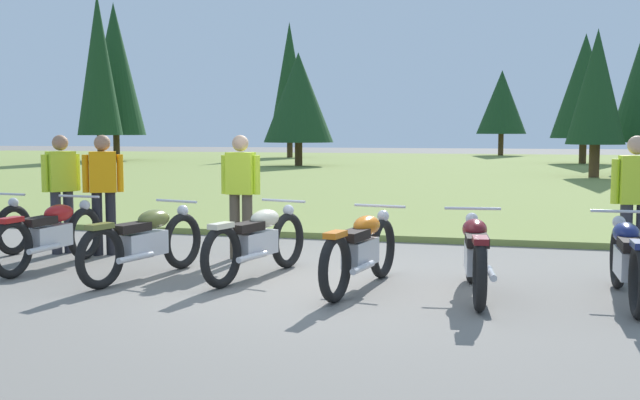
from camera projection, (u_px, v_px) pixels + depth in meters
ground_plane at (307, 284)px, 8.47m from camera, size 140.00×140.00×0.00m
grass_moorland at (463, 170)px, 32.98m from camera, size 80.00×44.00×0.10m
forest_treeline at (486, 79)px, 37.94m from camera, size 42.53×27.20×8.93m
motorcycle_red at (51, 234)px, 9.42m from camera, size 0.62×2.10×0.88m
motorcycle_olive at (145, 241)px, 8.78m from camera, size 0.74×2.06×0.88m
motorcycle_cream at (258, 240)px, 8.84m from camera, size 0.76×2.06×0.88m
motorcycle_orange at (361, 249)px, 8.16m from camera, size 0.64×2.09×0.88m
motorcycle_maroon at (475, 254)px, 7.83m from camera, size 0.62×2.10×0.88m
motorcycle_navy at (628, 259)px, 7.54m from camera, size 0.62×2.10×0.88m
rider_checking_bike at (103, 187)px, 10.37m from camera, size 0.49×0.37×1.67m
rider_in_hivis_vest at (241, 189)px, 10.05m from camera, size 0.55×0.22×1.67m
rider_with_back_turned at (635, 198)px, 8.67m from camera, size 0.55×0.26×1.67m
rider_near_row_end at (61, 186)px, 10.52m from camera, size 0.39×0.47×1.67m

